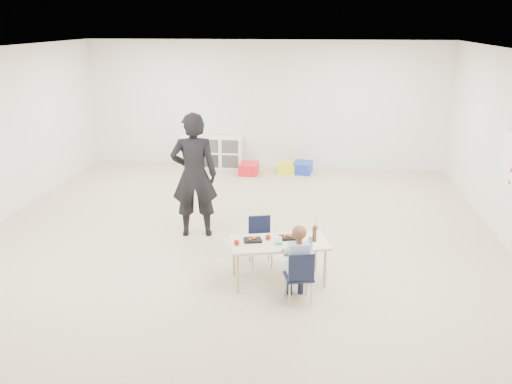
# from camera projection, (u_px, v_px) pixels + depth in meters

# --- Properties ---
(room) EXTENTS (9.00, 9.02, 2.80)m
(room) POSITION_uv_depth(u_px,v_px,m) (234.00, 152.00, 7.77)
(room) COLOR beige
(room) RESTS_ON ground
(table) EXTENTS (1.32, 0.89, 0.55)m
(table) POSITION_uv_depth(u_px,v_px,m) (278.00, 262.00, 6.87)
(table) COLOR beige
(table) RESTS_ON ground
(chair_near) EXTENTS (0.39, 0.37, 0.67)m
(chair_near) POSITION_uv_depth(u_px,v_px,m) (299.00, 276.00, 6.38)
(chair_near) COLOR black
(chair_near) RESTS_ON ground
(chair_far) EXTENTS (0.39, 0.37, 0.67)m
(chair_far) POSITION_uv_depth(u_px,v_px,m) (261.00, 242.00, 7.32)
(chair_far) COLOR black
(chair_far) RESTS_ON ground
(child) EXTENTS (0.54, 0.54, 1.05)m
(child) POSITION_uv_depth(u_px,v_px,m) (299.00, 261.00, 6.32)
(child) COLOR #B4CBF4
(child) RESTS_ON chair_near
(lunch_tray_near) EXTENTS (0.25, 0.21, 0.03)m
(lunch_tray_near) POSITION_uv_depth(u_px,v_px,m) (288.00, 238.00, 6.87)
(lunch_tray_near) COLOR black
(lunch_tray_near) RESTS_ON table
(lunch_tray_far) EXTENTS (0.25, 0.21, 0.03)m
(lunch_tray_far) POSITION_uv_depth(u_px,v_px,m) (253.00, 240.00, 6.79)
(lunch_tray_far) COLOR black
(lunch_tray_far) RESTS_ON table
(milk_carton) EXTENTS (0.09, 0.09, 0.10)m
(milk_carton) POSITION_uv_depth(u_px,v_px,m) (279.00, 241.00, 6.68)
(milk_carton) COLOR white
(milk_carton) RESTS_ON table
(bread_roll) EXTENTS (0.09, 0.09, 0.07)m
(bread_roll) POSITION_uv_depth(u_px,v_px,m) (301.00, 242.00, 6.69)
(bread_roll) COLOR tan
(bread_roll) RESTS_ON table
(apple_near) EXTENTS (0.07, 0.07, 0.07)m
(apple_near) POSITION_uv_depth(u_px,v_px,m) (268.00, 237.00, 6.83)
(apple_near) COLOR maroon
(apple_near) RESTS_ON table
(apple_far) EXTENTS (0.07, 0.07, 0.07)m
(apple_far) POSITION_uv_depth(u_px,v_px,m) (237.00, 242.00, 6.67)
(apple_far) COLOR maroon
(apple_far) RESTS_ON table
(cubby_shelf) EXTENTS (1.40, 0.40, 0.70)m
(cubby_shelf) POSITION_uv_depth(u_px,v_px,m) (212.00, 152.00, 12.27)
(cubby_shelf) COLOR white
(cubby_shelf) RESTS_ON ground
(rules_poster) EXTENTS (0.02, 0.60, 0.80)m
(rules_poster) POSITION_uv_depth(u_px,v_px,m) (509.00, 159.00, 7.94)
(rules_poster) COLOR white
(rules_poster) RESTS_ON room
(adult) EXTENTS (0.77, 0.58, 1.92)m
(adult) POSITION_uv_depth(u_px,v_px,m) (194.00, 175.00, 8.19)
(adult) COLOR black
(adult) RESTS_ON ground
(bin_red) EXTENTS (0.40, 0.51, 0.24)m
(bin_red) POSITION_uv_depth(u_px,v_px,m) (249.00, 169.00, 11.74)
(bin_red) COLOR red
(bin_red) RESTS_ON ground
(bin_yellow) EXTENTS (0.38, 0.48, 0.23)m
(bin_yellow) POSITION_uv_depth(u_px,v_px,m) (286.00, 167.00, 11.87)
(bin_yellow) COLOR yellow
(bin_yellow) RESTS_ON ground
(bin_blue) EXTENTS (0.44, 0.54, 0.24)m
(bin_blue) POSITION_uv_depth(u_px,v_px,m) (303.00, 168.00, 11.83)
(bin_blue) COLOR #1634A5
(bin_blue) RESTS_ON ground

